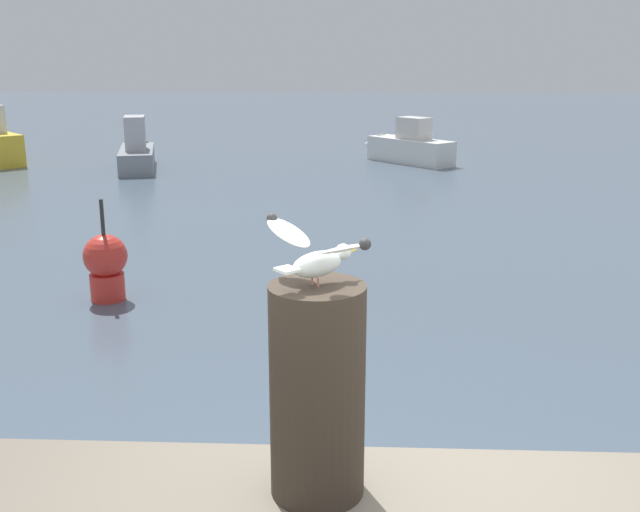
{
  "coord_description": "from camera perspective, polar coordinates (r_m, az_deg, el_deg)",
  "views": [
    {
      "loc": [
        -0.25,
        -3.1,
        3.08
      ],
      "look_at": [
        -0.38,
        -0.11,
        2.27
      ],
      "focal_mm": 41.69,
      "sensor_mm": 36.0,
      "label": 1
    }
  ],
  "objects": [
    {
      "name": "channel_buoy",
      "position": [
        9.92,
        -16.11,
        -0.62
      ],
      "size": [
        0.56,
        0.56,
        1.33
      ],
      "color": "red",
      "rests_on": "ground_plane"
    },
    {
      "name": "mooring_post",
      "position": [
        3.03,
        -0.21,
        -10.37
      ],
      "size": [
        0.39,
        0.39,
        0.9
      ],
      "primitive_type": "cylinder",
      "color": "#382D23",
      "rests_on": "harbor_quay"
    },
    {
      "name": "boat_grey",
      "position": [
        21.7,
        -13.86,
        7.73
      ],
      "size": [
        1.72,
        3.79,
        1.57
      ],
      "color": "gray",
      "rests_on": "ground_plane"
    },
    {
      "name": "boat_white",
      "position": [
        22.29,
        6.44,
        8.34
      ],
      "size": [
        2.86,
        3.04,
        1.33
      ],
      "color": "silver",
      "rests_on": "ground_plane"
    },
    {
      "name": "seagull",
      "position": [
        2.84,
        -0.16,
        0.12
      ],
      "size": [
        0.47,
        0.5,
        0.24
      ],
      "color": "#C66A60",
      "rests_on": "mooring_post"
    }
  ]
}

